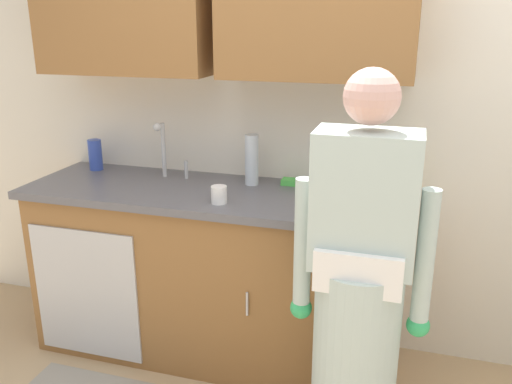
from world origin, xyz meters
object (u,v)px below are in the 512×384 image
(bottle_dish_liquid, at_px, (95,155))
(cup_by_sink, at_px, (219,195))
(person_at_sink, at_px, (358,309))
(bottle_cleaner_spray, at_px, (400,171))
(sponge, at_px, (292,182))
(knife_on_counter, at_px, (377,207))
(bottle_water_tall, at_px, (252,160))
(sink, at_px, (160,187))

(bottle_dish_liquid, height_order, cup_by_sink, bottle_dish_liquid)
(person_at_sink, distance_m, bottle_cleaner_spray, 0.84)
(bottle_dish_liquid, distance_m, sponge, 1.16)
(knife_on_counter, bearing_deg, bottle_water_tall, -63.61)
(person_at_sink, relative_size, sponge, 14.73)
(bottle_water_tall, height_order, bottle_dish_liquid, bottle_water_tall)
(bottle_cleaner_spray, bearing_deg, person_at_sink, -97.68)
(cup_by_sink, xyz_separation_m, sponge, (0.27, 0.39, -0.03))
(bottle_cleaner_spray, xyz_separation_m, knife_on_counter, (-0.09, -0.24, -0.12))
(person_at_sink, xyz_separation_m, bottle_water_tall, (-0.65, 0.70, 0.38))
(bottle_dish_liquid, height_order, bottle_cleaner_spray, bottle_cleaner_spray)
(bottle_cleaner_spray, xyz_separation_m, sponge, (-0.54, 0.01, -0.11))
(cup_by_sink, height_order, knife_on_counter, cup_by_sink)
(bottle_cleaner_spray, bearing_deg, bottle_dish_liquid, -179.07)
(knife_on_counter, bearing_deg, bottle_dish_liquid, -54.99)
(person_at_sink, height_order, bottle_cleaner_spray, person_at_sink)
(person_at_sink, bearing_deg, bottle_cleaner_spray, 82.32)
(bottle_dish_liquid, distance_m, bottle_cleaner_spray, 1.70)
(bottle_water_tall, distance_m, bottle_dish_liquid, 0.95)
(sink, xyz_separation_m, cup_by_sink, (0.41, -0.19, 0.06))
(sponge, bearing_deg, bottle_water_tall, -165.33)
(sink, relative_size, bottle_dish_liquid, 2.84)
(sink, height_order, bottle_dish_liquid, sink)
(person_at_sink, bearing_deg, bottle_water_tall, 132.73)
(sink, bearing_deg, bottle_cleaner_spray, 8.92)
(bottle_water_tall, xyz_separation_m, cup_by_sink, (-0.06, -0.33, -0.09))
(cup_by_sink, relative_size, sponge, 0.76)
(sink, distance_m, person_at_sink, 1.27)
(sponge, bearing_deg, knife_on_counter, -28.33)
(knife_on_counter, xyz_separation_m, sponge, (-0.46, 0.25, 0.01))
(person_at_sink, bearing_deg, sponge, 120.30)
(person_at_sink, bearing_deg, sink, 153.29)
(sink, height_order, sponge, sink)
(knife_on_counter, height_order, sponge, sponge)
(cup_by_sink, bearing_deg, sink, 154.74)
(sink, relative_size, knife_on_counter, 2.08)
(bottle_cleaner_spray, xyz_separation_m, cup_by_sink, (-0.81, -0.38, -0.08))
(bottle_dish_liquid, bearing_deg, person_at_sink, -24.36)
(person_at_sink, xyz_separation_m, knife_on_counter, (0.02, 0.51, 0.25))
(sink, xyz_separation_m, knife_on_counter, (1.13, -0.05, 0.02))
(person_at_sink, distance_m, cup_by_sink, 0.85)
(bottle_water_tall, xyz_separation_m, bottle_dish_liquid, (-0.95, 0.02, -0.05))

